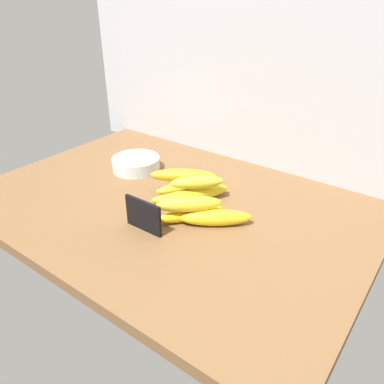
{
  "coord_description": "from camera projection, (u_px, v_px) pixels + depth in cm",
  "views": [
    {
      "loc": [
        60.7,
        -70.26,
        56.63
      ],
      "look_at": [
        7.31,
        1.57,
        8.0
      ],
      "focal_mm": 35.41,
      "sensor_mm": 36.0,
      "label": 1
    }
  ],
  "objects": [
    {
      "name": "banana_3",
      "position": [
        195.0,
        194.0,
        1.07
      ],
      "size": [
        14.26,
        20.05,
        4.02
      ],
      "primitive_type": "ellipsoid",
      "rotation": [
        0.0,
        0.0,
        1.03
      ],
      "color": "yellow",
      "rests_on": "counter_top"
    },
    {
      "name": "banana_0",
      "position": [
        178.0,
        198.0,
        1.06
      ],
      "size": [
        12.82,
        13.73,
        3.36
      ],
      "primitive_type": "ellipsoid",
      "rotation": [
        0.0,
        0.0,
        0.84
      ],
      "color": "gold",
      "rests_on": "counter_top"
    },
    {
      "name": "banana_5",
      "position": [
        189.0,
        204.0,
        0.95
      ],
      "size": [
        15.2,
        14.41,
        4.07
      ],
      "primitive_type": "ellipsoid",
      "rotation": [
        0.0,
        0.0,
        0.74
      ],
      "color": "yellow",
      "rests_on": "banana_1"
    },
    {
      "name": "banana_4",
      "position": [
        216.0,
        218.0,
        0.96
      ],
      "size": [
        17.07,
        14.63,
        4.23
      ],
      "primitive_type": "ellipsoid",
      "rotation": [
        0.0,
        0.0,
        3.8
      ],
      "color": "yellow",
      "rests_on": "counter_top"
    },
    {
      "name": "banana_2",
      "position": [
        184.0,
        188.0,
        1.11
      ],
      "size": [
        12.02,
        15.69,
        3.43
      ],
      "primitive_type": "ellipsoid",
      "rotation": [
        0.0,
        0.0,
        4.13
      ],
      "color": "yellow",
      "rests_on": "counter_top"
    },
    {
      "name": "chalkboard_sign",
      "position": [
        144.0,
        217.0,
        0.93
      ],
      "size": [
        11.0,
        1.8,
        8.4
      ],
      "color": "black",
      "rests_on": "counter_top"
    },
    {
      "name": "fruit_bowl",
      "position": [
        136.0,
        164.0,
        1.25
      ],
      "size": [
        15.6,
        15.6,
        4.2
      ],
      "primitive_type": "cylinder",
      "color": "silver",
      "rests_on": "counter_top"
    },
    {
      "name": "back_wall",
      "position": [
        244.0,
        65.0,
        1.19
      ],
      "size": [
        130.0,
        2.0,
        70.0
      ],
      "primitive_type": "cube",
      "color": "silver",
      "rests_on": "ground"
    },
    {
      "name": "counter_top",
      "position": [
        168.0,
        207.0,
        1.08
      ],
      "size": [
        110.0,
        76.0,
        3.0
      ],
      "primitive_type": "cube",
      "color": "brown",
      "rests_on": "ground"
    },
    {
      "name": "banana_1",
      "position": [
        190.0,
        214.0,
        0.98
      ],
      "size": [
        13.13,
        17.13,
        3.43
      ],
      "primitive_type": "ellipsoid",
      "rotation": [
        0.0,
        0.0,
        0.98
      ],
      "color": "yellow",
      "rests_on": "counter_top"
    },
    {
      "name": "banana_7",
      "position": [
        197.0,
        182.0,
        1.05
      ],
      "size": [
        13.46,
        13.15,
        3.81
      ],
      "primitive_type": "ellipsoid",
      "rotation": [
        0.0,
        0.0,
        0.77
      ],
      "color": "yellow",
      "rests_on": "banana_3"
    },
    {
      "name": "banana_6",
      "position": [
        184.0,
        176.0,
        1.09
      ],
      "size": [
        18.49,
        14.08,
        4.15
      ],
      "primitive_type": "ellipsoid",
      "rotation": [
        0.0,
        0.0,
        3.72
      ],
      "color": "gold",
      "rests_on": "banana_2"
    }
  ]
}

